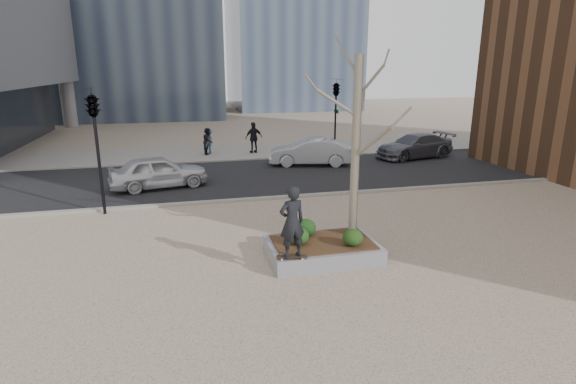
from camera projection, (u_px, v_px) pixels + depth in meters
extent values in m
plane|color=tan|center=(288.00, 261.00, 12.38)|extent=(120.00, 120.00, 0.00)
cube|color=black|center=(239.00, 177.00, 21.74)|extent=(60.00, 8.00, 0.02)
cube|color=gray|center=(224.00, 152.00, 28.29)|extent=(60.00, 6.00, 0.02)
cube|color=gray|center=(322.00, 250.00, 12.55)|extent=(3.00, 2.00, 0.45)
cube|color=#382314|center=(322.00, 242.00, 12.48)|extent=(2.70, 1.70, 0.04)
ellipsoid|color=#173912|center=(299.00, 236.00, 12.20)|extent=(0.55, 0.55, 0.47)
ellipsoid|color=#113513|center=(306.00, 227.00, 12.83)|extent=(0.58, 0.58, 0.49)
ellipsoid|color=#1C3D13|center=(353.00, 237.00, 12.11)|extent=(0.55, 0.55, 0.47)
imported|color=black|center=(292.00, 222.00, 11.14)|extent=(0.75, 0.56, 1.85)
imported|color=silver|center=(159.00, 172.00, 19.67)|extent=(4.44, 2.53, 1.42)
imported|color=#A3A5AB|center=(310.00, 152.00, 24.24)|extent=(4.66, 2.56, 1.45)
imported|color=#555762|center=(415.00, 146.00, 26.22)|extent=(5.09, 2.90, 1.39)
imported|color=black|center=(208.00, 141.00, 27.17)|extent=(0.79, 0.91, 1.60)
imported|color=#375164|center=(208.00, 141.00, 27.34)|extent=(0.83, 1.13, 1.56)
imported|color=black|center=(254.00, 138.00, 27.63)|extent=(1.19, 0.71, 1.89)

